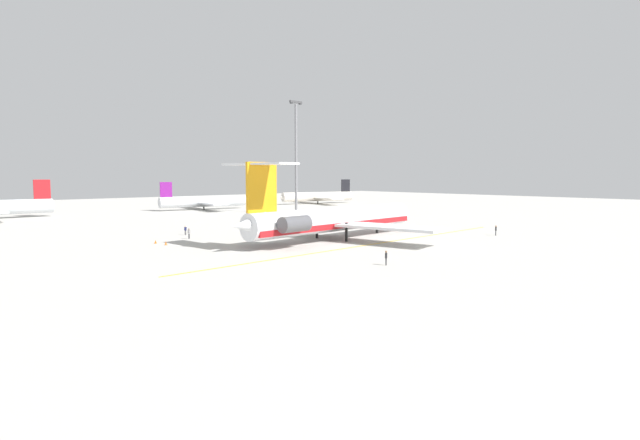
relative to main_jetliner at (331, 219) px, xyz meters
name	(u,v)px	position (x,y,z in m)	size (l,w,h in m)	color
ground	(400,242)	(5.79, -9.61, -3.37)	(372.06, 372.06, 0.00)	#B7B5AD
main_jetliner	(331,219)	(0.00, 0.00, 0.00)	(42.46, 37.52, 12.36)	silver
airliner_mid_right	(206,201)	(21.80, 79.63, -0.87)	(28.42, 28.22, 8.50)	silver
airliner_far_right	(316,197)	(68.08, 81.34, -0.75)	(29.62, 29.54, 8.91)	silver
ground_crew_near_nose	(185,229)	(-14.62, 22.11, -2.33)	(0.40, 0.26, 1.64)	black
ground_crew_near_tail	(386,256)	(-11.44, -21.66, -2.28)	(0.28, 0.38, 1.73)	black
ground_crew_portside	(189,232)	(-16.75, 16.69, -2.27)	(0.40, 0.28, 1.74)	black
ground_crew_starboard	(496,229)	(25.49, -14.83, -2.25)	(0.45, 0.28, 1.78)	black
safety_cone_nose	(156,242)	(-23.43, 14.73, -3.10)	(0.40, 0.40, 0.55)	#EA590F
safety_cone_wingtip	(166,243)	(-23.03, 11.97, -3.10)	(0.40, 0.40, 0.55)	#EA590F
taxiway_centreline	(373,244)	(1.19, -8.17, -3.37)	(71.41, 0.36, 0.01)	gold
light_mast	(296,153)	(32.05, 48.50, 13.12)	(4.00, 0.70, 30.50)	slate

